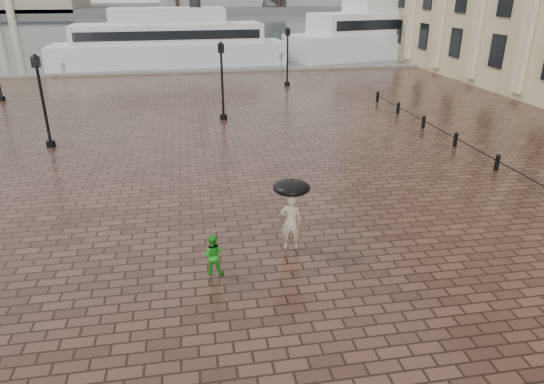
{
  "coord_description": "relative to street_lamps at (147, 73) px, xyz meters",
  "views": [
    {
      "loc": [
        0.89,
        -14.89,
        7.37
      ],
      "look_at": [
        3.34,
        -0.99,
        1.4
      ],
      "focal_mm": 32.0,
      "sensor_mm": 36.0,
      "label": 1
    }
  ],
  "objects": [
    {
      "name": "bollard_row",
      "position": [
        15.5,
        -11.0,
        -1.93
      ],
      "size": [
        0.22,
        21.22,
        0.73
      ],
      "color": "black",
      "rests_on": "ground"
    },
    {
      "name": "ferry_far",
      "position": [
        27.34,
        23.12,
        0.37
      ],
      "size": [
        28.14,
        13.07,
        8.97
      ],
      "rotation": [
        0.0,
        0.0,
        0.25
      ],
      "color": "silver",
      "rests_on": "ground"
    },
    {
      "name": "ground",
      "position": [
        1.5,
        -17.5,
        -2.33
      ],
      "size": [
        300.0,
        300.0,
        0.0
      ],
      "primitive_type": "plane",
      "color": "#382119",
      "rests_on": "ground"
    },
    {
      "name": "street_lamps",
      "position": [
        0.0,
        0.0,
        0.0
      ],
      "size": [
        21.44,
        14.44,
        4.4
      ],
      "color": "black",
      "rests_on": "ground"
    },
    {
      "name": "adult_pedestrian",
      "position": [
        5.21,
        -19.65,
        -1.44
      ],
      "size": [
        0.73,
        0.57,
        1.77
      ],
      "primitive_type": "imported",
      "rotation": [
        0.0,
        0.0,
        2.88
      ],
      "color": "tan",
      "rests_on": "ground"
    },
    {
      "name": "child_pedestrian",
      "position": [
        2.79,
        -20.68,
        -1.73
      ],
      "size": [
        0.66,
        0.57,
        1.19
      ],
      "primitive_type": "imported",
      "rotation": [
        0.0,
        0.0,
        2.92
      ],
      "color": "#1D9B1C",
      "rests_on": "ground"
    },
    {
      "name": "ferry_near",
      "position": [
        1.05,
        19.5,
        -0.04
      ],
      "size": [
        23.38,
        6.62,
        7.59
      ],
      "rotation": [
        0.0,
        0.0,
        0.05
      ],
      "color": "silver",
      "rests_on": "ground"
    },
    {
      "name": "harbour_water",
      "position": [
        1.5,
        74.5,
        -2.33
      ],
      "size": [
        240.0,
        240.0,
        0.0
      ],
      "primitive_type": "plane",
      "color": "#4A535A",
      "rests_on": "ground"
    },
    {
      "name": "quay_edge",
      "position": [
        1.5,
        14.5,
        -2.33
      ],
      "size": [
        80.0,
        0.6,
        0.3
      ],
      "primitive_type": "cube",
      "color": "slate",
      "rests_on": "ground"
    },
    {
      "name": "umbrella",
      "position": [
        5.21,
        -19.65,
        -0.33
      ],
      "size": [
        1.1,
        1.1,
        1.16
      ],
      "color": "black",
      "rests_on": "ground"
    },
    {
      "name": "far_shore",
      "position": [
        1.5,
        142.5,
        -1.33
      ],
      "size": [
        300.0,
        60.0,
        2.0
      ],
      "primitive_type": "cube",
      "color": "#4C4C47",
      "rests_on": "ground"
    }
  ]
}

